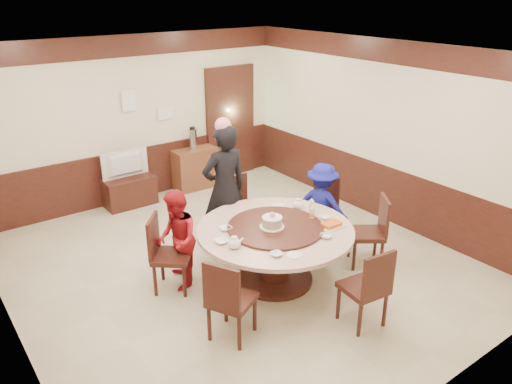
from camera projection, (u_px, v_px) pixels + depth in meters
room at (235, 191)px, 6.39m from camera, size 6.00×6.04×2.84m
banquet_table at (275, 244)px, 6.22m from camera, size 1.94×1.94×0.78m
chair_0 at (319, 221)px, 7.36m from camera, size 0.55×0.55×0.97m
chair_1 at (240, 221)px, 7.34m from camera, size 0.49×0.50×0.97m
chair_2 at (171, 267)px, 6.16m from camera, size 0.62×0.62×0.97m
chair_3 at (231, 312)px, 5.29m from camera, size 0.60×0.59×0.97m
chair_4 at (364, 300)px, 5.50m from camera, size 0.49×0.50×0.97m
chair_5 at (367, 243)px, 6.71m from camera, size 0.62×0.62×0.97m
person_standing at (225, 189)px, 6.88m from camera, size 0.70×0.49×1.84m
person_red at (177, 240)px, 6.10m from camera, size 0.67×0.75×1.27m
person_blue at (322, 205)px, 7.08m from camera, size 0.75×0.93×1.25m
birthday_cake at (272, 222)px, 6.08m from camera, size 0.30×0.30×0.20m
teapot_left at (234, 243)px, 5.65m from camera, size 0.17×0.15×0.13m
teapot_right at (298, 205)px, 6.65m from camera, size 0.17×0.15×0.13m
bowl_0 at (225, 228)px, 6.09m from camera, size 0.15×0.15×0.04m
bowl_1 at (326, 236)px, 5.90m from camera, size 0.14×0.14×0.04m
bowl_2 at (276, 254)px, 5.51m from camera, size 0.14×0.14×0.03m
bowl_3 at (324, 217)px, 6.38m from camera, size 0.13×0.13×0.04m
bowl_4 at (222, 241)px, 5.78m from camera, size 0.16×0.16×0.04m
saucer_near at (294, 255)px, 5.52m from camera, size 0.18×0.18×0.01m
saucer_far at (278, 206)px, 6.76m from camera, size 0.18×0.18×0.01m
shrimp_platter at (331, 225)px, 6.16m from camera, size 0.30×0.20×0.06m
bottle_0 at (312, 214)px, 6.33m from camera, size 0.06×0.06×0.16m
bottle_1 at (312, 207)px, 6.55m from camera, size 0.06×0.06×0.16m
tv_stand at (130, 191)px, 8.55m from camera, size 0.85×0.45×0.50m
television at (127, 165)px, 8.36m from camera, size 0.81×0.12×0.47m
side_cabinet at (195, 168)px, 9.25m from camera, size 0.80×0.40×0.75m
thermos at (193, 139)px, 9.02m from camera, size 0.15×0.15×0.38m
notice_left at (129, 101)px, 8.26m from camera, size 0.25×0.00×0.35m
notice_right at (166, 113)px, 8.73m from camera, size 0.30×0.00×0.22m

